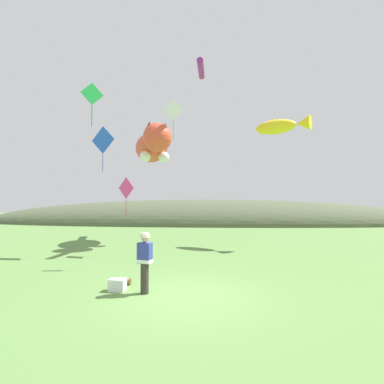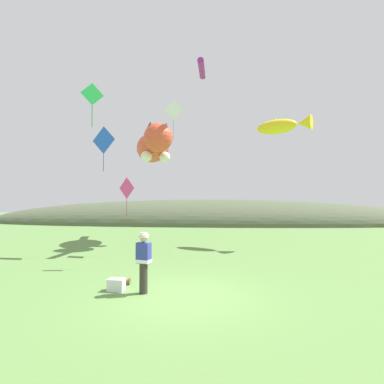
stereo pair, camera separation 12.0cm
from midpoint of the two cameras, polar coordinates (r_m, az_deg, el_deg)
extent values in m
plane|color=#5B8442|center=(9.02, -1.70, -19.15)|extent=(120.00, 120.00, 0.00)
ellipsoid|color=#4C563D|center=(36.66, 3.04, -5.99)|extent=(55.85, 11.93, 5.82)
cylinder|color=#332D28|center=(9.21, -8.84, -15.93)|extent=(0.24, 0.24, 0.88)
cube|color=navy|center=(9.06, -8.82, -11.38)|extent=(0.45, 0.35, 0.60)
cube|color=white|center=(9.10, -8.83, -12.87)|extent=(0.48, 0.37, 0.10)
sphere|color=tan|center=(9.00, -8.81, -8.81)|extent=(0.20, 0.20, 0.20)
cylinder|color=beige|center=(8.99, -8.81, -8.24)|extent=(0.30, 0.30, 0.09)
cylinder|color=beige|center=(8.98, -8.80, -7.86)|extent=(0.20, 0.20, 0.07)
cylinder|color=olive|center=(10.30, -11.87, -16.28)|extent=(0.15, 0.16, 0.16)
cylinder|color=brown|center=(10.32, -12.27, -16.25)|extent=(0.02, 0.22, 0.22)
cylinder|color=brown|center=(10.28, -11.46, -16.32)|extent=(0.02, 0.22, 0.22)
cube|color=white|center=(9.70, -13.86, -16.94)|extent=(0.50, 0.35, 0.30)
cube|color=white|center=(9.65, -13.86, -15.91)|extent=(0.51, 0.36, 0.06)
ellipsoid|color=#E04C33|center=(20.76, -7.34, 8.35)|extent=(3.37, 4.54, 1.93)
ellipsoid|color=white|center=(20.51, -7.27, 7.49)|extent=(1.99, 2.88, 1.06)
sphere|color=#E04C33|center=(18.36, -6.24, 10.30)|extent=(1.74, 1.74, 1.74)
cone|color=#4E1A11|center=(18.58, -4.75, 12.16)|extent=(0.79, 0.79, 0.58)
cone|color=#4E1A11|center=(18.43, -7.74, 12.28)|extent=(0.79, 0.79, 0.58)
sphere|color=white|center=(19.33, -5.04, 6.63)|extent=(0.70, 0.70, 0.70)
sphere|color=white|center=(19.16, -8.51, 6.72)|extent=(0.70, 0.70, 0.70)
cylinder|color=#E04C33|center=(23.80, -8.37, 7.29)|extent=(1.15, 2.16, 0.46)
ellipsoid|color=yellow|center=(19.63, 15.95, 11.86)|extent=(2.64, 2.04, 0.88)
cone|color=yellow|center=(19.21, 20.79, 12.21)|extent=(1.14, 1.17, 0.88)
cone|color=yellow|center=(19.74, 15.73, 12.90)|extent=(0.56, 0.56, 0.41)
sphere|color=black|center=(20.18, 13.98, 11.68)|extent=(0.21, 0.21, 0.21)
cylinder|color=#8C268C|center=(18.76, 2.06, 22.40)|extent=(0.39, 2.16, 0.36)
torus|color=white|center=(19.74, 2.25, 21.13)|extent=(0.44, 0.07, 0.44)
cube|color=white|center=(13.59, -3.29, 15.35)|extent=(0.88, 0.05, 0.88)
cylinder|color=black|center=(13.60, -3.28, 15.34)|extent=(0.59, 0.04, 0.02)
cube|color=#A9A9A9|center=(13.35, -3.29, 11.71)|extent=(0.03, 0.01, 0.90)
cube|color=#E53F8C|center=(15.51, -12.10, 0.77)|extent=(0.95, 0.59, 1.11)
cylinder|color=black|center=(15.52, -12.08, 0.76)|extent=(0.64, 0.40, 0.02)
cube|color=#A02C62|center=(15.50, -12.12, -2.95)|extent=(0.03, 0.02, 0.90)
cube|color=green|center=(13.60, -18.21, 17.29)|extent=(0.80, 0.50, 0.93)
cylinder|color=black|center=(13.61, -18.19, 17.27)|extent=(0.54, 0.34, 0.02)
cube|color=#1A7C35|center=(13.33, -18.25, 13.57)|extent=(0.03, 0.02, 0.90)
cube|color=blue|center=(16.12, -16.26, 9.48)|extent=(1.35, 0.48, 1.42)
cylinder|color=black|center=(16.13, -16.25, 9.47)|extent=(0.91, 0.33, 0.02)
cube|color=#1A3E97|center=(15.94, -16.30, 5.38)|extent=(0.03, 0.02, 0.90)
camera|label=1|loc=(0.06, -89.73, -0.01)|focal=28.00mm
camera|label=2|loc=(0.06, 90.27, 0.01)|focal=28.00mm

